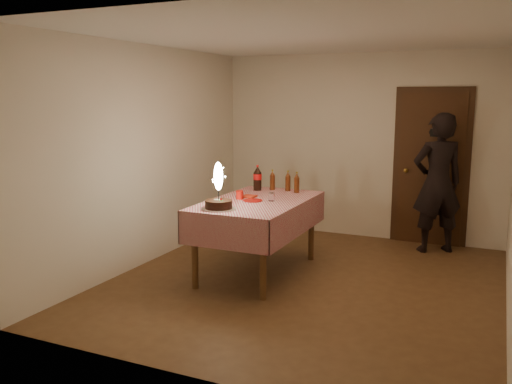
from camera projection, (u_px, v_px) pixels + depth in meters
ground at (305, 282)px, 5.89m from camera, size 4.00×4.50×0.01m
room_shell at (313, 130)px, 5.66m from camera, size 4.04×4.54×2.62m
dining_table at (258, 210)px, 6.09m from camera, size 1.02×1.72×0.85m
birthday_cake at (219, 198)px, 5.59m from camera, size 0.35×0.35×0.49m
red_plate at (253, 200)px, 6.04m from camera, size 0.22×0.22×0.01m
red_cup at (240, 195)px, 6.12m from camera, size 0.08×0.08×0.10m
clear_cup at (272, 197)px, 6.03m from camera, size 0.07×0.07×0.09m
napkin_stack at (249, 196)px, 6.25m from camera, size 0.15×0.15×0.02m
cola_bottle at (257, 178)px, 6.69m from camera, size 0.10×0.10×0.32m
amber_bottle_left at (272, 180)px, 6.73m from camera, size 0.06×0.06×0.26m
amber_bottle_right at (297, 183)px, 6.53m from camera, size 0.06×0.06×0.26m
amber_bottle_mid at (288, 181)px, 6.65m from camera, size 0.06×0.06×0.26m
photographer at (437, 183)px, 6.94m from camera, size 0.78×0.71×1.80m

